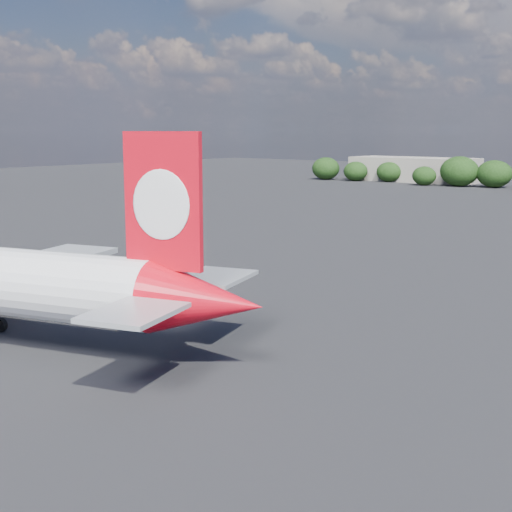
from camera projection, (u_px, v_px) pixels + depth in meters
The scene contains 2 objects.
ground at pixel (387, 253), 100.36m from camera, with size 500.00×500.00×0.00m, color black.
terminal_building at pixel (414, 169), 240.41m from camera, with size 42.00×16.00×8.00m.
Camera 1 is at (49.23, -27.73, 17.19)m, focal length 50.00 mm.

